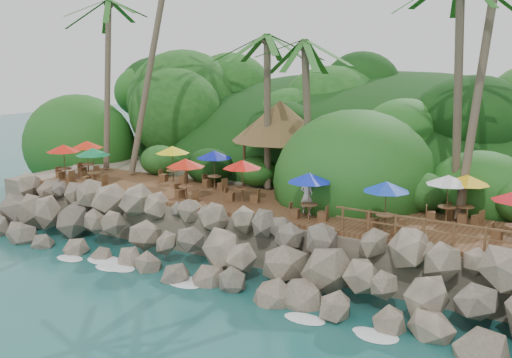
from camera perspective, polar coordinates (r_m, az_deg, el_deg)
The scene contains 11 objects.
ground at distance 25.34m, azimuth -7.40°, elevation -9.89°, with size 140.00×140.00×0.00m, color #19514F.
land_base at distance 38.16m, azimuth 8.07°, elevation -0.90°, with size 32.00×25.20×2.10m, color gray.
jungle_hill at distance 45.17m, azimuth 11.98°, elevation -0.45°, with size 44.80×28.00×15.40m, color #143811.
seawall at distance 26.42m, azimuth -4.68°, elevation -6.27°, with size 29.00×4.00×2.30m, color gray, non-canonical shape.
terrace at distance 29.30m, azimuth 0.00°, elevation -2.30°, with size 26.00×5.00×0.20m, color brown.
jungle_foliage at distance 37.51m, azimuth 7.39°, elevation -2.75°, with size 44.00×16.00×12.00m, color #143811, non-canonical shape.
foam_line at distance 25.54m, azimuth -6.97°, elevation -9.63°, with size 25.20×0.80×0.06m.
palapa at distance 32.64m, azimuth 2.30°, elevation 5.53°, with size 5.26×5.26×4.60m.
dining_clusters at distance 28.91m, azimuth -1.05°, elevation 1.17°, with size 25.49×5.09×2.05m.
railing at distance 23.43m, azimuth 15.62°, elevation -4.52°, with size 7.20×0.10×1.00m.
waiter at distance 26.71m, azimuth 4.84°, elevation -1.60°, with size 0.63×0.41×1.72m, color white.
Camera 1 is at (15.23, -18.01, 9.25)m, focal length 42.22 mm.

